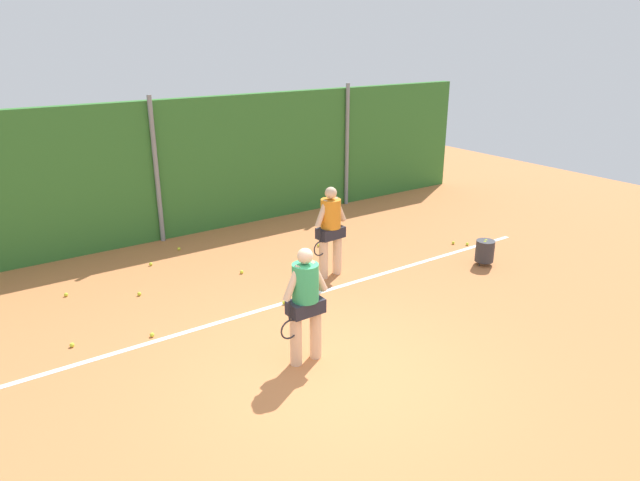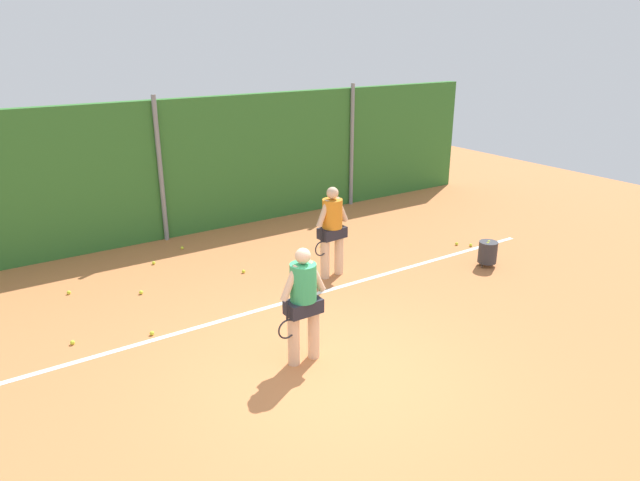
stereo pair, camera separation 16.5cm
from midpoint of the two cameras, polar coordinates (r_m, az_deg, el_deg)
name	(u,v)px [view 2 (the right image)]	position (r m, az deg, el deg)	size (l,w,h in m)	color
ground_plane	(264,318)	(9.29, -5.11, -7.64)	(26.91, 26.91, 0.00)	#C67542
hedge_fence_backdrop	(158,171)	(12.82, -15.44, 6.63)	(17.49, 0.25, 2.99)	#33702D
fence_post_center	(160,170)	(12.64, -15.21, 6.77)	(0.10, 0.10, 3.12)	gray
fence_post_right	(352,146)	(14.98, 3.49, 9.39)	(0.10, 0.10, 3.12)	gray
court_baseline_paint	(256,311)	(9.50, -5.93, -6.97)	(12.78, 0.10, 0.01)	white
player_foreground_near	(303,300)	(7.70, -1.07, -5.89)	(0.78, 0.36, 1.66)	beige
player_midcourt	(332,227)	(10.45, 1.66, 1.33)	(0.79, 0.37, 1.71)	beige
ball_hopper	(488,252)	(11.60, 16.71, -1.10)	(0.36, 0.36, 0.51)	#2D2D33
tennis_ball_0	(69,293)	(10.90, -23.29, -4.77)	(0.07, 0.07, 0.07)	#CCDB33
tennis_ball_1	(72,343)	(9.20, -22.90, -9.32)	(0.07, 0.07, 0.07)	#CCDB33
tennis_ball_2	(471,245)	(12.66, 15.11, -0.44)	(0.07, 0.07, 0.07)	#CCDB33
tennis_ball_3	(243,271)	(10.97, -7.18, -3.06)	(0.07, 0.07, 0.07)	#CCDB33
tennis_ball_4	(182,248)	(12.38, -13.15, -0.71)	(0.07, 0.07, 0.07)	#CCDB33
tennis_ball_5	(322,245)	(12.20, 0.54, -0.48)	(0.07, 0.07, 0.07)	#CCDB33
tennis_ball_6	(141,292)	(10.48, -16.92, -4.95)	(0.07, 0.07, 0.07)	#CCDB33
tennis_ball_7	(152,333)	(9.08, -15.85, -8.84)	(0.07, 0.07, 0.07)	#CCDB33
tennis_ball_8	(285,302)	(9.69, -3.05, -6.15)	(0.07, 0.07, 0.07)	#CCDB33
tennis_ball_9	(154,263)	(11.72, -15.81, -2.15)	(0.07, 0.07, 0.07)	#CCDB33
tennis_ball_10	(457,244)	(12.66, 13.78, -0.31)	(0.07, 0.07, 0.07)	#CCDB33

